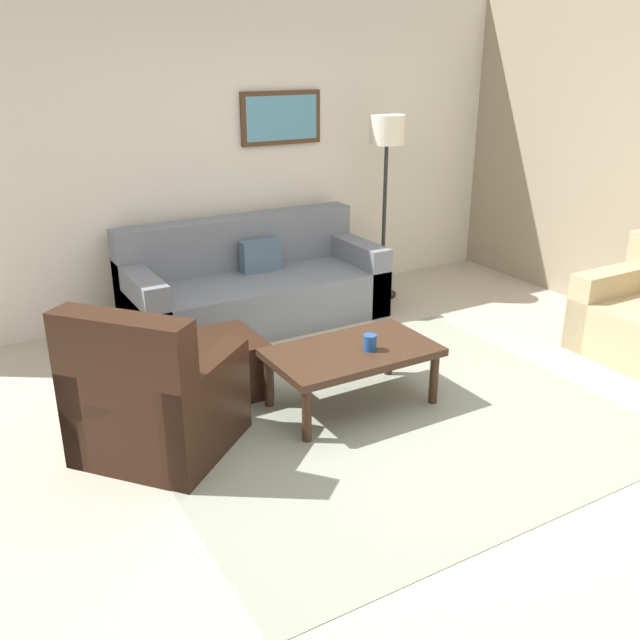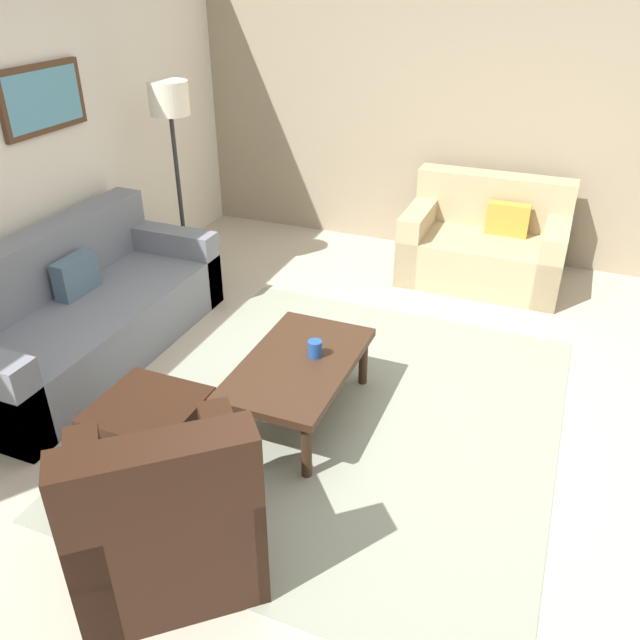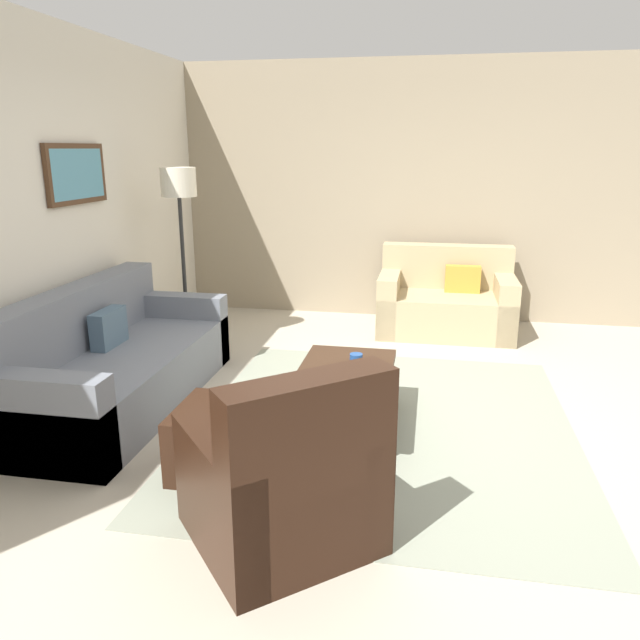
# 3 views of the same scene
# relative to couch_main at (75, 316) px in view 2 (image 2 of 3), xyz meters

# --- Properties ---
(ground_plane) EXTENTS (8.00, 8.00, 0.00)m
(ground_plane) POSITION_rel_couch_main_xyz_m (-0.02, -2.08, -0.29)
(ground_plane) COLOR #B2A893
(stone_feature_panel) EXTENTS (0.12, 5.20, 2.80)m
(stone_feature_panel) POSITION_rel_couch_main_xyz_m (2.98, -2.08, 1.11)
(stone_feature_panel) COLOR gray
(stone_feature_panel) RESTS_ON ground_plane
(area_rug) EXTENTS (2.94, 2.59, 0.01)m
(area_rug) POSITION_rel_couch_main_xyz_m (-0.02, -2.08, -0.29)
(area_rug) COLOR gray
(area_rug) RESTS_ON ground_plane
(couch_main) EXTENTS (2.21, 0.94, 0.88)m
(couch_main) POSITION_rel_couch_main_xyz_m (0.00, 0.00, 0.00)
(couch_main) COLOR slate
(couch_main) RESTS_ON ground_plane
(couch_loveseat) EXTENTS (0.89, 1.37, 0.88)m
(couch_loveseat) POSITION_rel_couch_main_xyz_m (2.43, -2.53, 0.00)
(couch_loveseat) COLOR tan
(couch_loveseat) RESTS_ON ground_plane
(armchair_leather) EXTENTS (1.13, 1.13, 0.95)m
(armchair_leather) POSITION_rel_couch_main_xyz_m (-1.43, -1.73, 0.01)
(armchair_leather) COLOR black
(armchair_leather) RESTS_ON ground_plane
(ottoman) EXTENTS (0.56, 0.56, 0.40)m
(ottoman) POSITION_rel_couch_main_xyz_m (-0.80, -1.19, -0.09)
(ottoman) COLOR black
(ottoman) RESTS_ON ground_plane
(coffee_table) EXTENTS (1.10, 0.64, 0.41)m
(coffee_table) POSITION_rel_couch_main_xyz_m (-0.11, -1.81, 0.06)
(coffee_table) COLOR #382316
(coffee_table) RESTS_ON ground_plane
(cup) EXTENTS (0.09, 0.09, 0.11)m
(cup) POSITION_rel_couch_main_xyz_m (-0.02, -1.88, 0.17)
(cup) COLOR #1E478C
(cup) RESTS_ON coffee_table
(lamp_standing) EXTENTS (0.32, 0.32, 1.71)m
(lamp_standing) POSITION_rel_couch_main_xyz_m (1.36, -0.07, 1.11)
(lamp_standing) COLOR black
(lamp_standing) RESTS_ON ground_plane
(framed_artwork) EXTENTS (0.78, 0.04, 0.47)m
(framed_artwork) POSITION_rel_couch_main_xyz_m (0.55, 0.43, 1.38)
(framed_artwork) COLOR #472D1C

